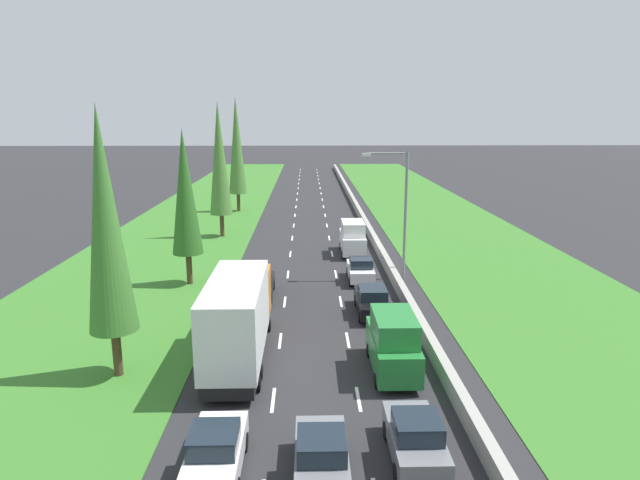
{
  "coord_description": "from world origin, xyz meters",
  "views": [
    {
      "loc": [
        -0.31,
        0.69,
        11.39
      ],
      "look_at": [
        0.78,
        46.98,
        0.74
      ],
      "focal_mm": 30.63,
      "sensor_mm": 36.0,
      "label": 1
    }
  ],
  "objects_px": {
    "green_van_right_lane": "(393,343)",
    "black_sedan_left_lane": "(259,284)",
    "white_box_truck_left_lane": "(239,316)",
    "poplar_tree_second": "(105,222)",
    "white_hatchback_right_lane": "(360,270)",
    "grey_hatchback_centre_lane": "(321,457)",
    "poplar_tree_fourth": "(219,159)",
    "street_light_mast": "(401,206)",
    "white_hatchback_left_lane": "(216,451)",
    "white_van_right_lane": "(353,238)",
    "grey_hatchback_right_lane": "(415,438)",
    "poplar_tree_third": "(185,193)",
    "black_sedan_right_lane": "(372,300)",
    "poplar_tree_fifth": "(237,146)"
  },
  "relations": [
    {
      "from": "poplar_tree_third",
      "to": "poplar_tree_fourth",
      "type": "relative_size",
      "value": 0.83
    },
    {
      "from": "white_box_truck_left_lane",
      "to": "white_van_right_lane",
      "type": "relative_size",
      "value": 1.92
    },
    {
      "from": "white_hatchback_right_lane",
      "to": "white_hatchback_left_lane",
      "type": "bearing_deg",
      "value": -107.71
    },
    {
      "from": "poplar_tree_second",
      "to": "poplar_tree_fifth",
      "type": "bearing_deg",
      "value": 89.74
    },
    {
      "from": "white_hatchback_right_lane",
      "to": "white_box_truck_left_lane",
      "type": "bearing_deg",
      "value": -119.23
    },
    {
      "from": "white_hatchback_left_lane",
      "to": "poplar_tree_fifth",
      "type": "relative_size",
      "value": 0.29
    },
    {
      "from": "grey_hatchback_right_lane",
      "to": "green_van_right_lane",
      "type": "distance_m",
      "value": 6.51
    },
    {
      "from": "poplar_tree_fourth",
      "to": "white_hatchback_right_lane",
      "type": "bearing_deg",
      "value": -51.06
    },
    {
      "from": "green_van_right_lane",
      "to": "poplar_tree_second",
      "type": "height_order",
      "value": "poplar_tree_second"
    },
    {
      "from": "black_sedan_left_lane",
      "to": "poplar_tree_third",
      "type": "distance_m",
      "value": 7.93
    },
    {
      "from": "poplar_tree_second",
      "to": "poplar_tree_fourth",
      "type": "height_order",
      "value": "poplar_tree_fourth"
    },
    {
      "from": "poplar_tree_second",
      "to": "poplar_tree_third",
      "type": "relative_size",
      "value": 1.13
    },
    {
      "from": "grey_hatchback_right_lane",
      "to": "white_box_truck_left_lane",
      "type": "xyz_separation_m",
      "value": [
        -6.82,
        7.94,
        1.35
      ]
    },
    {
      "from": "poplar_tree_second",
      "to": "white_van_right_lane",
      "type": "bearing_deg",
      "value": 60.39
    },
    {
      "from": "grey_hatchback_right_lane",
      "to": "street_light_mast",
      "type": "xyz_separation_m",
      "value": [
        2.9,
        20.93,
        4.4
      ]
    },
    {
      "from": "grey_hatchback_centre_lane",
      "to": "white_van_right_lane",
      "type": "xyz_separation_m",
      "value": [
        3.35,
        28.92,
        0.56
      ]
    },
    {
      "from": "grey_hatchback_centre_lane",
      "to": "white_hatchback_left_lane",
      "type": "relative_size",
      "value": 1.0
    },
    {
      "from": "green_van_right_lane",
      "to": "black_sedan_right_lane",
      "type": "height_order",
      "value": "green_van_right_lane"
    },
    {
      "from": "poplar_tree_third",
      "to": "poplar_tree_fourth",
      "type": "distance_m",
      "value": 15.08
    },
    {
      "from": "green_van_right_lane",
      "to": "grey_hatchback_centre_lane",
      "type": "height_order",
      "value": "green_van_right_lane"
    },
    {
      "from": "white_hatchback_left_lane",
      "to": "street_light_mast",
      "type": "bearing_deg",
      "value": 66.26
    },
    {
      "from": "poplar_tree_fifth",
      "to": "poplar_tree_second",
      "type": "bearing_deg",
      "value": -90.26
    },
    {
      "from": "poplar_tree_fourth",
      "to": "street_light_mast",
      "type": "distance_m",
      "value": 20.39
    },
    {
      "from": "grey_hatchback_right_lane",
      "to": "street_light_mast",
      "type": "distance_m",
      "value": 21.58
    },
    {
      "from": "white_box_truck_left_lane",
      "to": "poplar_tree_fifth",
      "type": "height_order",
      "value": "poplar_tree_fifth"
    },
    {
      "from": "white_hatchback_right_lane",
      "to": "white_box_truck_left_lane",
      "type": "xyz_separation_m",
      "value": [
        -6.93,
        -12.39,
        1.35
      ]
    },
    {
      "from": "white_box_truck_left_lane",
      "to": "street_light_mast",
      "type": "distance_m",
      "value": 16.5
    },
    {
      "from": "white_box_truck_left_lane",
      "to": "poplar_tree_second",
      "type": "xyz_separation_m",
      "value": [
        -5.23,
        -1.52,
        4.82
      ]
    },
    {
      "from": "poplar_tree_second",
      "to": "street_light_mast",
      "type": "xyz_separation_m",
      "value": [
        14.95,
        14.51,
        -1.77
      ]
    },
    {
      "from": "black_sedan_left_lane",
      "to": "white_box_truck_left_lane",
      "type": "bearing_deg",
      "value": -90.82
    },
    {
      "from": "grey_hatchback_centre_lane",
      "to": "poplar_tree_fourth",
      "type": "relative_size",
      "value": 0.31
    },
    {
      "from": "black_sedan_right_lane",
      "to": "grey_hatchback_right_lane",
      "type": "bearing_deg",
      "value": -90.76
    },
    {
      "from": "white_box_truck_left_lane",
      "to": "poplar_tree_third",
      "type": "bearing_deg",
      "value": 112.1
    },
    {
      "from": "white_box_truck_left_lane",
      "to": "white_hatchback_left_lane",
      "type": "bearing_deg",
      "value": -88.29
    },
    {
      "from": "poplar_tree_fourth",
      "to": "poplar_tree_fifth",
      "type": "bearing_deg",
      "value": 90.57
    },
    {
      "from": "poplar_tree_third",
      "to": "black_sedan_right_lane",
      "type": "bearing_deg",
      "value": -26.91
    },
    {
      "from": "street_light_mast",
      "to": "white_hatchback_right_lane",
      "type": "bearing_deg",
      "value": -167.89
    },
    {
      "from": "white_hatchback_right_lane",
      "to": "grey_hatchback_centre_lane",
      "type": "bearing_deg",
      "value": -98.77
    },
    {
      "from": "poplar_tree_third",
      "to": "white_box_truck_left_lane",
      "type": "bearing_deg",
      "value": -67.9
    },
    {
      "from": "white_hatchback_left_lane",
      "to": "white_hatchback_right_lane",
      "type": "bearing_deg",
      "value": 72.29
    },
    {
      "from": "grey_hatchback_centre_lane",
      "to": "poplar_tree_third",
      "type": "distance_m",
      "value": 23.23
    },
    {
      "from": "black_sedan_left_lane",
      "to": "poplar_tree_fourth",
      "type": "relative_size",
      "value": 0.36
    },
    {
      "from": "white_hatchback_left_lane",
      "to": "poplar_tree_fourth",
      "type": "height_order",
      "value": "poplar_tree_fourth"
    },
    {
      "from": "grey_hatchback_centre_lane",
      "to": "poplar_tree_fourth",
      "type": "distance_m",
      "value": 37.53
    },
    {
      "from": "white_van_right_lane",
      "to": "poplar_tree_fifth",
      "type": "distance_m",
      "value": 25.12
    },
    {
      "from": "white_hatchback_right_lane",
      "to": "white_hatchback_left_lane",
      "type": "height_order",
      "value": "same"
    },
    {
      "from": "white_box_truck_left_lane",
      "to": "black_sedan_left_lane",
      "type": "distance_m",
      "value": 9.35
    },
    {
      "from": "green_van_right_lane",
      "to": "black_sedan_left_lane",
      "type": "relative_size",
      "value": 1.09
    },
    {
      "from": "grey_hatchback_right_lane",
      "to": "poplar_tree_second",
      "type": "bearing_deg",
      "value": 151.95
    },
    {
      "from": "white_van_right_lane",
      "to": "poplar_tree_fourth",
      "type": "bearing_deg",
      "value": 149.42
    }
  ]
}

